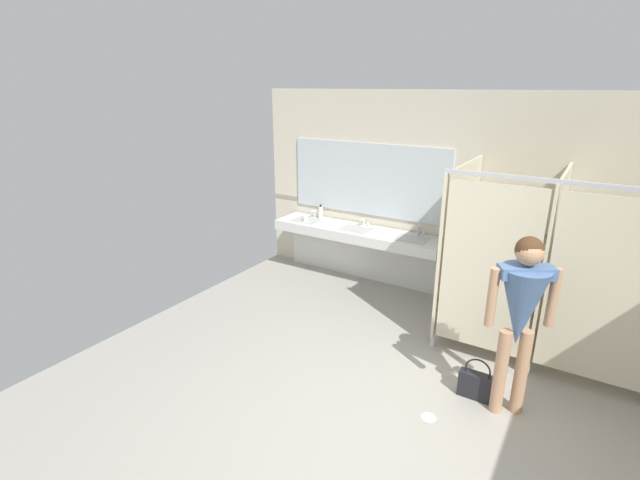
# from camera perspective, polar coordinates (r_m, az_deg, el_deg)

# --- Properties ---
(ground_plane) EXTENTS (6.57, 6.98, 0.10)m
(ground_plane) POSITION_cam_1_polar(r_m,az_deg,el_deg) (4.08, 5.56, -25.23)
(ground_plane) COLOR #9E998E
(wall_back) EXTENTS (6.57, 0.12, 2.72)m
(wall_back) POSITION_cam_1_polar(r_m,az_deg,el_deg) (6.20, 19.67, 4.50)
(wall_back) COLOR beige
(wall_back) RESTS_ON ground_plane
(wall_back_tile_band) EXTENTS (6.57, 0.01, 0.06)m
(wall_back_tile_band) POSITION_cam_1_polar(r_m,az_deg,el_deg) (6.22, 19.22, 1.62)
(wall_back_tile_band) COLOR #9E937F
(wall_back_tile_band) RESTS_ON wall_back
(vanity_counter) EXTENTS (2.51, 0.57, 0.95)m
(vanity_counter) POSITION_cam_1_polar(r_m,az_deg,el_deg) (6.67, 4.94, -0.18)
(vanity_counter) COLOR silver
(vanity_counter) RESTS_ON ground_plane
(mirror_panel) EXTENTS (2.41, 0.02, 1.02)m
(mirror_panel) POSITION_cam_1_polar(r_m,az_deg,el_deg) (6.62, 5.98, 7.54)
(mirror_panel) COLOR silver
(mirror_panel) RESTS_ON wall_back
(bathroom_stalls) EXTENTS (3.02, 1.43, 2.00)m
(bathroom_stalls) POSITION_cam_1_polar(r_m,az_deg,el_deg) (5.20, 31.95, -3.64)
(bathroom_stalls) COLOR beige
(bathroom_stalls) RESTS_ON ground_plane
(person_standing) EXTENTS (0.55, 0.55, 1.64)m
(person_standing) POSITION_cam_1_polar(r_m,az_deg,el_deg) (4.17, 23.79, -7.59)
(person_standing) COLOR tan
(person_standing) RESTS_ON ground_plane
(handbag) EXTENTS (0.31, 0.11, 0.41)m
(handbag) POSITION_cam_1_polar(r_m,az_deg,el_deg) (4.68, 18.87, -16.66)
(handbag) COLOR black
(handbag) RESTS_ON ground_plane
(soap_dispenser) EXTENTS (0.07, 0.07, 0.22)m
(soap_dispenser) POSITION_cam_1_polar(r_m,az_deg,el_deg) (6.99, 0.07, 3.47)
(soap_dispenser) COLOR white
(soap_dispenser) RESTS_ON vanity_counter
(paper_cup) EXTENTS (0.07, 0.07, 0.10)m
(paper_cup) POSITION_cam_1_polar(r_m,az_deg,el_deg) (6.85, -1.84, 2.73)
(paper_cup) COLOR white
(paper_cup) RESTS_ON vanity_counter
(floor_drain_cover) EXTENTS (0.14, 0.14, 0.01)m
(floor_drain_cover) POSITION_cam_1_polar(r_m,az_deg,el_deg) (4.42, 13.37, -20.71)
(floor_drain_cover) COLOR #B7BABF
(floor_drain_cover) RESTS_ON ground_plane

